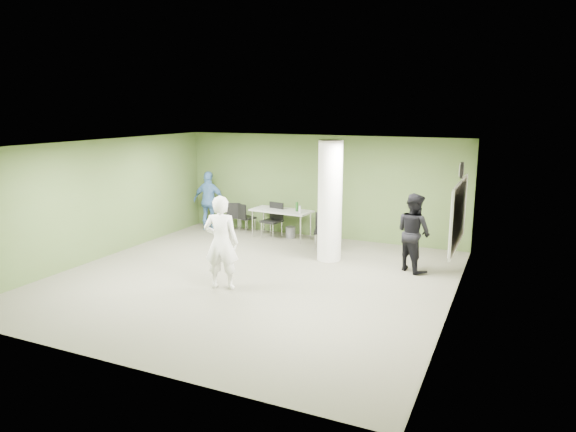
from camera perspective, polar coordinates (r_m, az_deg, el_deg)
The scene contains 17 objects.
floor at distance 10.85m, azimuth -4.07°, elevation -6.98°, with size 8.00×8.00×0.00m, color #565444.
ceiling at distance 10.30m, azimuth -4.30°, elevation 7.93°, with size 8.00×8.00×0.00m, color white.
wall_back at distance 14.07m, azimuth 3.60°, elevation 3.28°, with size 8.00×0.02×2.80m, color #465C2B.
wall_left at distance 12.85m, azimuth -20.07°, elevation 1.74°, with size 0.02×8.00×2.80m, color #465C2B.
wall_right_cream at distance 9.31m, azimuth 18.04°, elevation -1.79°, with size 0.02×8.00×2.80m, color beige.
column at distance 11.88m, azimuth 4.68°, elevation 1.65°, with size 0.56×0.56×2.80m, color silver.
whiteboard at distance 10.46m, azimuth 18.41°, elevation 0.22°, with size 0.05×2.30×1.30m.
wall_clock at distance 10.33m, azimuth 18.72°, elevation 4.84°, with size 0.06×0.32×0.32m.
folding_table at distance 13.95m, azimuth -0.69°, elevation 0.48°, with size 1.73×0.87×1.04m.
wastebasket at distance 14.12m, azimuth 0.28°, elevation -1.82°, with size 0.27×0.27×0.31m, color #4C4C4C.
chair_back_left at distance 14.76m, azimuth -4.87°, elevation 0.05°, with size 0.54×0.54×0.84m.
chair_back_right at distance 14.91m, azimuth -6.02°, elevation 0.19°, with size 0.56×0.56×0.85m.
chair_table_left at distance 14.09m, azimuth -1.61°, elevation -0.15°, with size 0.57×0.57×0.97m.
chair_table_right at distance 13.03m, azimuth 3.96°, elevation -1.33°, with size 0.57×0.57×0.91m.
woman_white at distance 10.12m, azimuth -7.43°, elevation -2.94°, with size 0.68×0.45×1.87m, color white.
man_black at distance 11.47m, azimuth 13.78°, elevation -1.78°, with size 0.84×0.65×1.72m, color black.
man_blue at distance 15.07m, azimuth -8.73°, elevation 1.66°, with size 1.01×0.42×1.72m, color #4471AA.
Camera 1 is at (4.91, -9.02, 3.51)m, focal length 32.00 mm.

